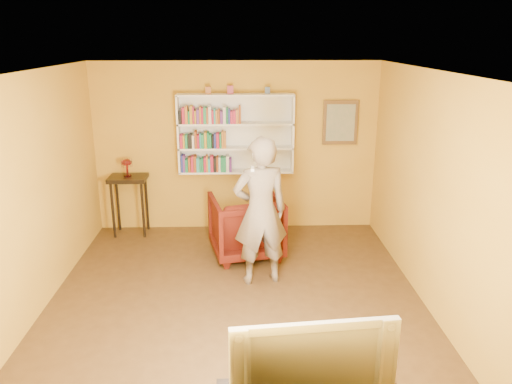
# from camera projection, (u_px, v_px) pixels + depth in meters

# --- Properties ---
(room_shell) EXTENTS (5.30, 5.80, 2.88)m
(room_shell) POSITION_uv_depth(u_px,v_px,m) (235.00, 223.00, 5.69)
(room_shell) COLOR #432D15
(room_shell) RESTS_ON ground
(bookshelf) EXTENTS (1.80, 0.29, 1.23)m
(bookshelf) POSITION_uv_depth(u_px,v_px,m) (236.00, 134.00, 7.82)
(bookshelf) COLOR white
(bookshelf) RESTS_ON room_shell
(books_row_lower) EXTENTS (0.79, 0.19, 0.27)m
(books_row_lower) POSITION_uv_depth(u_px,v_px,m) (206.00, 164.00, 7.84)
(books_row_lower) COLOR navy
(books_row_lower) RESTS_ON bookshelf
(books_row_middle) EXTENTS (0.71, 0.18, 0.27)m
(books_row_middle) POSITION_uv_depth(u_px,v_px,m) (203.00, 141.00, 7.73)
(books_row_middle) COLOR #AC1A3B
(books_row_middle) RESTS_ON bookshelf
(books_row_upper) EXTENTS (0.94, 0.19, 0.27)m
(books_row_upper) POSITION_uv_depth(u_px,v_px,m) (210.00, 116.00, 7.61)
(books_row_upper) COLOR black
(books_row_upper) RESTS_ON bookshelf
(ornament_left) EXTENTS (0.08, 0.08, 0.11)m
(ornament_left) POSITION_uv_depth(u_px,v_px,m) (208.00, 90.00, 7.54)
(ornament_left) COLOR #A65C2F
(ornament_left) RESTS_ON bookshelf
(ornament_centre) EXTENTS (0.09, 0.09, 0.13)m
(ornament_centre) POSITION_uv_depth(u_px,v_px,m) (230.00, 90.00, 7.55)
(ornament_centre) COLOR #A63750
(ornament_centre) RESTS_ON bookshelf
(ornament_right) EXTENTS (0.07, 0.07, 0.10)m
(ornament_right) POSITION_uv_depth(u_px,v_px,m) (267.00, 90.00, 7.57)
(ornament_right) COLOR slate
(ornament_right) RESTS_ON bookshelf
(framed_painting) EXTENTS (0.55, 0.05, 0.70)m
(framed_painting) POSITION_uv_depth(u_px,v_px,m) (340.00, 123.00, 7.87)
(framed_painting) COLOR #563918
(framed_painting) RESTS_ON room_shell
(console_table) EXTENTS (0.58, 0.45, 0.96)m
(console_table) POSITION_uv_depth(u_px,v_px,m) (129.00, 186.00, 7.85)
(console_table) COLOR black
(console_table) RESTS_ON ground
(ruby_lustre) EXTENTS (0.17, 0.17, 0.28)m
(ruby_lustre) POSITION_uv_depth(u_px,v_px,m) (127.00, 164.00, 7.74)
(ruby_lustre) COLOR maroon
(ruby_lustre) RESTS_ON console_table
(armchair) EXTENTS (1.14, 1.16, 0.89)m
(armchair) POSITION_uv_depth(u_px,v_px,m) (246.00, 226.00, 7.17)
(armchair) COLOR #3E0804
(armchair) RESTS_ON ground
(person) EXTENTS (0.78, 0.60, 1.91)m
(person) POSITION_uv_depth(u_px,v_px,m) (260.00, 212.00, 6.23)
(person) COLOR #706152
(person) RESTS_ON ground
(game_remote) EXTENTS (0.04, 0.15, 0.04)m
(game_remote) POSITION_uv_depth(u_px,v_px,m) (252.00, 169.00, 5.79)
(game_remote) COLOR white
(game_remote) RESTS_ON person
(television) EXTENTS (1.21, 0.27, 0.69)m
(television) POSITION_uv_depth(u_px,v_px,m) (310.00, 356.00, 3.61)
(television) COLOR black
(television) RESTS_ON tv_cabinet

